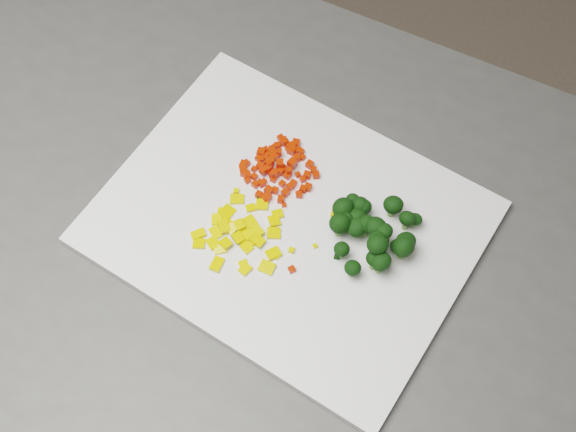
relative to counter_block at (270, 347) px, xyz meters
The scene contains 153 objects.
counter_block is the anchor object (origin of this frame).
cutting_board 0.46m from the counter_block, 20.13° to the left, with size 0.41×0.32×0.01m, color white.
carrot_pile 0.48m from the counter_block, 104.27° to the left, with size 0.09×0.09×0.03m, color red, non-canonical shape.
pepper_pile 0.47m from the counter_block, 97.49° to the right, with size 0.11×0.11×0.01m, color #E4BB0C, non-canonical shape.
broccoli_pile 0.50m from the counter_block, 17.69° to the left, with size 0.11×0.11×0.05m, color black, non-canonical shape.
carrot_cube_0 0.47m from the counter_block, 125.15° to the left, with size 0.01×0.01×0.01m, color red.
carrot_cube_1 0.47m from the counter_block, 105.58° to the left, with size 0.01×0.01×0.01m, color red.
carrot_cube_2 0.47m from the counter_block, 76.05° to the left, with size 0.01×0.01×0.01m, color red.
carrot_cube_3 0.48m from the counter_block, 104.88° to the left, with size 0.01×0.01×0.01m, color red.
carrot_cube_4 0.47m from the counter_block, 125.10° to the left, with size 0.01×0.01×0.01m, color red.
carrot_cube_5 0.46m from the counter_block, 122.03° to the left, with size 0.01×0.01×0.01m, color red.
carrot_cube_6 0.47m from the counter_block, 64.72° to the left, with size 0.01×0.01×0.01m, color red.
carrot_cube_7 0.47m from the counter_block, 116.54° to the left, with size 0.01×0.01×0.01m, color red.
carrot_cube_8 0.47m from the counter_block, 78.64° to the left, with size 0.01×0.01×0.01m, color red.
carrot_cube_9 0.47m from the counter_block, 114.54° to the left, with size 0.01×0.01×0.01m, color red.
carrot_cube_10 0.47m from the counter_block, 62.05° to the left, with size 0.01×0.01×0.01m, color red.
carrot_cube_11 0.48m from the counter_block, 90.77° to the left, with size 0.01×0.01×0.01m, color red.
carrot_cube_12 0.47m from the counter_block, 114.05° to the left, with size 0.01×0.01×0.01m, color red.
carrot_cube_13 0.47m from the counter_block, 83.30° to the left, with size 0.01×0.01×0.01m, color red.
carrot_cube_14 0.47m from the counter_block, 107.18° to the left, with size 0.01×0.01×0.01m, color red.
carrot_cube_15 0.47m from the counter_block, 123.15° to the left, with size 0.01×0.01×0.01m, color red.
carrot_cube_16 0.47m from the counter_block, 91.25° to the left, with size 0.01×0.01×0.01m, color red.
carrot_cube_17 0.48m from the counter_block, 100.92° to the left, with size 0.01×0.01×0.01m, color red.
carrot_cube_18 0.47m from the counter_block, 116.66° to the left, with size 0.01×0.01×0.01m, color red.
carrot_cube_19 0.47m from the counter_block, 123.90° to the left, with size 0.01×0.01×0.01m, color red.
carrot_cube_20 0.47m from the counter_block, 121.61° to the left, with size 0.01×0.01×0.01m, color red.
carrot_cube_21 0.48m from the counter_block, 114.46° to the left, with size 0.01×0.01×0.01m, color red.
carrot_cube_22 0.47m from the counter_block, 75.78° to the left, with size 0.01×0.01×0.01m, color red.
carrot_cube_23 0.47m from the counter_block, 93.16° to the left, with size 0.01×0.01×0.01m, color red.
carrot_cube_24 0.47m from the counter_block, 66.19° to the left, with size 0.01×0.01×0.01m, color red.
carrot_cube_25 0.47m from the counter_block, 93.30° to the left, with size 0.01×0.01×0.01m, color red.
carrot_cube_26 0.47m from the counter_block, 105.87° to the left, with size 0.01×0.01×0.01m, color red.
carrot_cube_27 0.47m from the counter_block, 108.94° to the left, with size 0.01×0.01×0.01m, color red.
carrot_cube_28 0.47m from the counter_block, 120.55° to the left, with size 0.01×0.01×0.01m, color red.
carrot_cube_29 0.47m from the counter_block, 73.53° to the left, with size 0.01×0.01×0.01m, color red.
carrot_cube_30 0.48m from the counter_block, 92.53° to the left, with size 0.01×0.01×0.01m, color red.
carrot_cube_31 0.48m from the counter_block, 103.06° to the left, with size 0.01×0.01×0.01m, color red.
carrot_cube_32 0.47m from the counter_block, 142.56° to the left, with size 0.01×0.01×0.01m, color red.
carrot_cube_33 0.47m from the counter_block, 113.34° to the left, with size 0.01×0.01×0.01m, color red.
carrot_cube_34 0.47m from the counter_block, 91.72° to the left, with size 0.01×0.01×0.01m, color red.
carrot_cube_35 0.47m from the counter_block, 132.85° to the left, with size 0.01×0.01×0.01m, color red.
carrot_cube_36 0.47m from the counter_block, 89.69° to the left, with size 0.01×0.01×0.01m, color red.
carrot_cube_37 0.47m from the counter_block, 95.96° to the left, with size 0.01×0.01×0.01m, color red.
carrot_cube_38 0.47m from the counter_block, 79.31° to the left, with size 0.01×0.01×0.01m, color red.
carrot_cube_39 0.47m from the counter_block, 95.59° to the left, with size 0.01×0.01×0.01m, color red.
carrot_cube_40 0.48m from the counter_block, 107.47° to the left, with size 0.01×0.01×0.01m, color red.
carrot_cube_41 0.47m from the counter_block, 129.58° to the left, with size 0.01×0.01×0.01m, color red.
carrot_cube_42 0.47m from the counter_block, 102.44° to the left, with size 0.01×0.01×0.01m, color red.
carrot_cube_43 0.48m from the counter_block, 109.74° to the left, with size 0.01×0.01×0.01m, color red.
carrot_cube_44 0.47m from the counter_block, 119.13° to the left, with size 0.01×0.01×0.01m, color red.
carrot_cube_45 0.47m from the counter_block, 111.72° to the left, with size 0.01×0.01×0.01m, color red.
carrot_cube_46 0.47m from the counter_block, 139.92° to the left, with size 0.01×0.01×0.01m, color red.
carrot_cube_47 0.47m from the counter_block, 112.62° to the left, with size 0.01×0.01×0.01m, color red.
carrot_cube_48 0.47m from the counter_block, 132.19° to the left, with size 0.01×0.01×0.01m, color red.
carrot_cube_49 0.48m from the counter_block, 107.49° to the left, with size 0.01×0.01×0.01m, color red.
carrot_cube_50 0.47m from the counter_block, 75.85° to the left, with size 0.01×0.01×0.01m, color red.
carrot_cube_51 0.47m from the counter_block, 72.26° to the left, with size 0.01×0.01×0.01m, color red.
carrot_cube_52 0.47m from the counter_block, 130.74° to the left, with size 0.01×0.01×0.01m, color red.
carrot_cube_53 0.47m from the counter_block, 110.85° to the left, with size 0.01×0.01×0.01m, color red.
carrot_cube_54 0.47m from the counter_block, 70.75° to the left, with size 0.01×0.01×0.01m, color red.
carrot_cube_55 0.47m from the counter_block, 109.33° to the left, with size 0.01×0.01×0.01m, color red.
carrot_cube_56 0.48m from the counter_block, 105.67° to the left, with size 0.01×0.01×0.01m, color red.
carrot_cube_57 0.47m from the counter_block, 119.30° to the left, with size 0.01×0.01×0.01m, color red.
carrot_cube_58 0.47m from the counter_block, 108.52° to the left, with size 0.01×0.01×0.01m, color red.
carrot_cube_59 0.47m from the counter_block, 113.34° to the left, with size 0.01×0.01×0.01m, color red.
carrot_cube_60 0.47m from the counter_block, 102.11° to the left, with size 0.01×0.01×0.01m, color red.
carrot_cube_61 0.48m from the counter_block, 98.84° to the left, with size 0.01×0.01×0.01m, color red.
carrot_cube_62 0.47m from the counter_block, 77.45° to the left, with size 0.01×0.01×0.01m, color red.
carrot_cube_63 0.47m from the counter_block, 98.49° to the left, with size 0.01×0.01×0.01m, color red.
carrot_cube_64 0.47m from the counter_block, 64.87° to the left, with size 0.01×0.01×0.01m, color red.
carrot_cube_65 0.47m from the counter_block, 111.56° to the left, with size 0.01×0.01×0.01m, color red.
carrot_cube_66 0.47m from the counter_block, 99.44° to the left, with size 0.01×0.01×0.01m, color red.
carrot_cube_67 0.48m from the counter_block, 112.28° to the left, with size 0.01×0.01×0.01m, color red.
carrot_cube_68 0.47m from the counter_block, 137.03° to the left, with size 0.01×0.01×0.01m, color red.
carrot_cube_69 0.47m from the counter_block, 81.24° to the left, with size 0.01×0.01×0.01m, color red.
carrot_cube_70 0.47m from the counter_block, 78.75° to the left, with size 0.01×0.01×0.01m, color red.
carrot_cube_71 0.47m from the counter_block, 142.15° to the left, with size 0.01×0.01×0.01m, color red.
carrot_cube_72 0.47m from the counter_block, 119.07° to the left, with size 0.01×0.01×0.01m, color red.
carrot_cube_73 0.47m from the counter_block, 139.85° to the left, with size 0.01×0.01×0.01m, color red.
carrot_cube_74 0.47m from the counter_block, 122.70° to the left, with size 0.01×0.01×0.01m, color red.
carrot_cube_75 0.47m from the counter_block, 105.61° to the left, with size 0.01×0.01×0.01m, color red.
carrot_cube_76 0.47m from the counter_block, 142.50° to the left, with size 0.01×0.01×0.01m, color red.
carrot_cube_77 0.47m from the counter_block, 79.82° to the left, with size 0.01×0.01×0.01m, color red.
pepper_chunk_0 0.46m from the counter_block, behind, with size 0.01×0.02×0.00m, color #E4BB0C.
pepper_chunk_1 0.47m from the counter_block, 116.76° to the right, with size 0.01×0.01×0.00m, color #E4BB0C.
pepper_chunk_2 0.47m from the counter_block, 125.21° to the right, with size 0.01×0.02×0.00m, color #E4BB0C.
pepper_chunk_3 0.46m from the counter_block, behind, with size 0.01×0.01×0.00m, color #E4BB0C.
pepper_chunk_4 0.46m from the counter_block, 141.16° to the right, with size 0.02×0.01×0.00m, color #E4BB0C.
pepper_chunk_5 0.47m from the counter_block, 115.54° to the right, with size 0.02×0.01×0.00m, color #E4BB0C.
pepper_chunk_6 0.47m from the counter_block, 66.56° to the right, with size 0.02×0.01×0.00m, color #E4BB0C.
pepper_chunk_7 0.47m from the counter_block, 119.80° to the right, with size 0.01×0.01×0.00m, color #E4BB0C.
pepper_chunk_8 0.47m from the counter_block, 104.97° to the right, with size 0.01×0.01×0.00m, color #E4BB0C.
pepper_chunk_9 0.46m from the counter_block, 34.70° to the left, with size 0.01×0.01×0.00m, color #E4BB0C.
pepper_chunk_10 0.46m from the counter_block, 28.86° to the right, with size 0.02×0.01×0.00m, color #E4BB0C.
pepper_chunk_11 0.47m from the counter_block, 126.82° to the right, with size 0.02×0.01×0.00m, color #E4BB0C.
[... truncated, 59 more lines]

